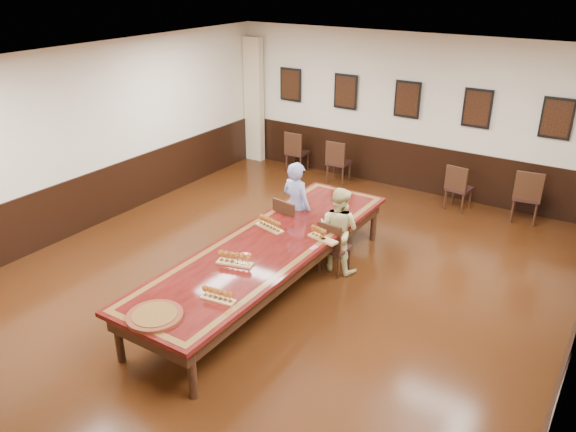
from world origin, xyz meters
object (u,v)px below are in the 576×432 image
Objects in this scene: chair_woman at (335,246)px; spare_chair_a at (297,151)px; spare_chair_d at (527,195)px; carved_platter at (155,316)px; spare_chair_b at (339,161)px; person_man at (296,207)px; conference_table at (269,253)px; person_woman at (339,230)px; chair_man at (292,225)px; spare_chair_c at (459,187)px.

chair_woman is 4.69m from spare_chair_a.
carved_platter is at bearing 61.31° from spare_chair_d.
person_man reaches higher than spare_chair_b.
person_woman is at bearing 63.58° from conference_table.
spare_chair_d is (2.98, 3.38, 0.03)m from chair_man.
spare_chair_a is 1.14m from spare_chair_b.
spare_chair_c is 1.16× the size of carved_platter.
spare_chair_a is 1.20× the size of carved_platter.
person_man is (-2.96, -3.28, 0.26)m from spare_chair_d.
conference_table is at bearing 102.71° from spare_chair_b.
spare_chair_c is at bearing 173.93° from spare_chair_a.
conference_table is (1.28, -4.53, 0.14)m from spare_chair_b.
spare_chair_b reaches higher than carved_platter.
person_woman is (0.92, -0.12, 0.20)m from chair_man.
chair_man is 0.71× the size of person_woman.
person_man reaches higher than carved_platter.
chair_man is 3.70m from spare_chair_c.
chair_man is 0.63× the size of person_man.
chair_man is 0.95m from person_woman.
spare_chair_b is (-1.82, 3.54, 0.04)m from chair_woman.
chair_woman is at bearing 61.66° from conference_table.
spare_chair_b is at bearing -60.51° from chair_woman.
carved_platter is at bearing 105.53° from chair_man.
chair_woman is at bearing 125.64° from spare_chair_a.
chair_man is at bearing 117.33° from spare_chair_a.
spare_chair_a is at bearing -7.90° from spare_chair_d.
spare_chair_b reaches higher than spare_chair_c.
person_woman is 3.34m from carved_platter.
conference_table is (0.38, -1.21, 0.13)m from chair_man.
person_woman reaches higher than spare_chair_d.
chair_woman is at bearing 83.72° from spare_chair_c.
spare_chair_b is 0.70× the size of person_woman.
spare_chair_d is 4.43m from person_man.
chair_man is at bearing -5.19° from person_woman.
person_man reaches higher than person_woman.
conference_table is at bearing 115.30° from person_man.
chair_man is at bearing 102.17° from spare_chair_b.
person_woman reaches higher than chair_woman.
spare_chair_a reaches higher than spare_chair_c.
person_man is (2.06, -3.33, 0.29)m from spare_chair_a.
chair_woman is 3.57m from spare_chair_c.
chair_man is at bearing 90.00° from person_man.
conference_table is at bearing 65.81° from person_woman.
spare_chair_d is 0.67× the size of person_man.
spare_chair_b is at bearing 105.82° from conference_table.
spare_chair_c is at bearing 72.73° from conference_table.
carved_platter is at bearing 97.32° from spare_chair_b.
spare_chair_a is at bearing 109.14° from carved_platter.
chair_woman is 1.01m from person_man.
person_woman is (0.00, 0.09, 0.25)m from chair_woman.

